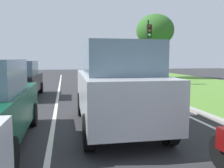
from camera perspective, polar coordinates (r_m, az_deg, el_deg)
ground_plane at (r=12.13m, az=-9.68°, el=-2.84°), size 60.00×60.00×0.00m
lane_line_center at (r=12.13m, az=-12.99°, el=-2.90°), size 0.12×32.00×0.01m
lane_line_right_edge at (r=12.76m, az=6.71°, el=-2.34°), size 0.12×32.00×0.01m
grass_verge_right at (r=15.02m, az=24.78°, el=-1.49°), size 9.00×48.00×0.06m
curb_right at (r=12.91m, az=8.83°, el=-2.01°), size 0.24×48.00×0.12m
car_suv_ahead at (r=6.33m, az=1.06°, el=-0.28°), size 2.05×4.54×2.28m
car_hatchback_far at (r=12.21m, az=-21.29°, el=1.05°), size 1.82×3.74×1.78m
traffic_light_near_right at (r=16.96m, az=8.84°, el=10.04°), size 0.32×0.50×4.57m
tree_roadside_far at (r=22.96m, az=10.39°, el=12.61°), size 3.52×3.52×6.03m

